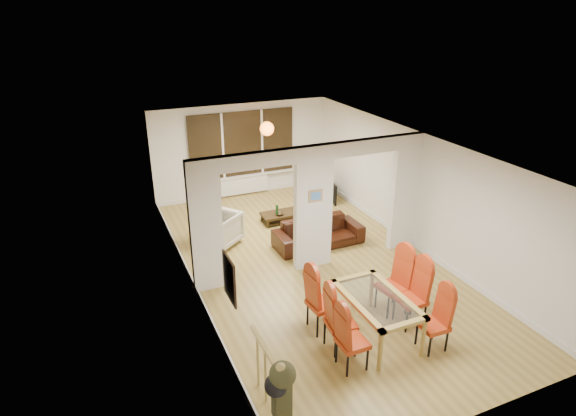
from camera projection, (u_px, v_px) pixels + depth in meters
floor at (312, 265)px, 10.15m from camera, size 5.00×9.00×0.01m
room_walls at (313, 208)px, 9.64m from camera, size 5.00×9.00×2.60m
divider_wall at (313, 208)px, 9.64m from camera, size 5.00×0.18×2.60m
bay_window_blinds at (242, 144)px, 13.31m from camera, size 3.00×0.08×1.80m
radiator at (244, 185)px, 13.74m from camera, size 1.40×0.08×0.50m
pendant_light at (267, 129)px, 12.20m from camera, size 0.36×0.36×0.36m
stair_newel at (267, 372)px, 6.41m from camera, size 0.40×1.20×1.10m
wall_poster at (229, 279)px, 6.59m from camera, size 0.04×0.52×0.67m
pillar_photo at (316, 196)px, 9.44m from camera, size 0.30×0.03×0.25m
dining_table at (376, 317)px, 7.85m from camera, size 0.88×1.56×0.73m
dining_chair_la at (353, 338)px, 7.11m from camera, size 0.42×0.42×1.04m
dining_chair_lb at (341, 319)px, 7.49m from camera, size 0.49×0.49×1.10m
dining_chair_lc at (323, 300)px, 7.95m from camera, size 0.49×0.49×1.13m
dining_chair_ra at (434, 321)px, 7.51m from camera, size 0.42×0.42×1.02m
dining_chair_rb at (411, 296)px, 8.07m from camera, size 0.46×0.46×1.12m
dining_chair_rc at (393, 283)px, 8.41m from camera, size 0.53×0.53×1.15m
sofa at (318, 233)px, 10.88m from camera, size 2.04×0.82×0.59m
armchair at (219, 229)px, 10.87m from camera, size 1.17×1.17×0.77m
person at (207, 206)px, 10.79m from camera, size 0.67×0.45×1.80m
television at (328, 190)px, 13.39m from camera, size 1.00×0.35×0.57m
coffee_table at (283, 217)px, 12.12m from camera, size 1.15×0.75×0.24m
bottle at (277, 209)px, 11.91m from camera, size 0.07×0.07×0.27m
bowl at (279, 214)px, 11.92m from camera, size 0.20×0.20×0.05m
shoes at (310, 275)px, 9.68m from camera, size 0.22×0.24×0.09m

